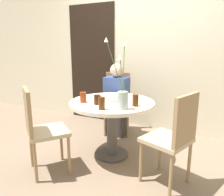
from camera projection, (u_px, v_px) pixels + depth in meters
ground_plane at (112, 155)px, 2.76m from camera, size 16.00×16.00×0.00m
wall_back at (145, 49)px, 3.49m from camera, size 8.00×0.05×2.60m
doorway_panel at (92, 64)px, 3.95m from camera, size 0.90×0.01×2.05m
dining_table at (112, 113)px, 2.63m from camera, size 1.01×1.01×0.70m
chair_near_front at (117, 98)px, 3.45m from camera, size 0.51×0.51×0.94m
chair_left_flank at (40, 126)px, 2.27m from camera, size 0.56×0.56×0.94m
chair_far_back at (174, 135)px, 2.05m from camera, size 0.51×0.51×0.94m
birthday_cake at (110, 97)px, 2.64m from camera, size 0.24×0.24×0.12m
flower_vase at (122, 92)px, 2.24m from camera, size 0.20×0.27×0.73m
side_plate at (118, 95)px, 2.91m from camera, size 0.17×0.17×0.01m
drink_glass_0 at (102, 103)px, 2.25m from camera, size 0.07×0.07×0.13m
drink_glass_1 at (135, 100)px, 2.38m from camera, size 0.07×0.07×0.13m
drink_glass_2 at (83, 97)px, 2.54m from camera, size 0.08×0.08×0.12m
drink_glass_3 at (97, 100)px, 2.45m from camera, size 0.08×0.08×0.11m
person_boy at (117, 102)px, 3.30m from camera, size 0.34×0.24×1.10m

